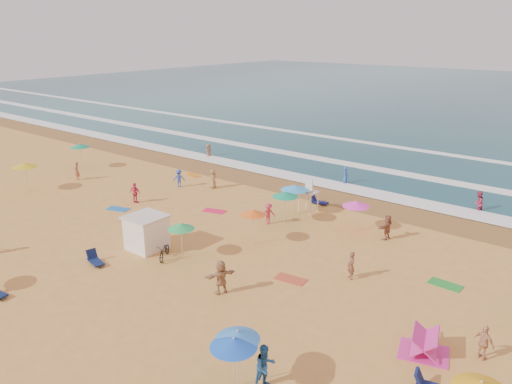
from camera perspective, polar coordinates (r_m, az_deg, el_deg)
The scene contains 11 objects.
ground at distance 31.69m, azimuth -4.57°, elevation -5.78°, with size 220.00×220.00×0.00m, color gold.
wet_sand at distance 41.07m, azimuth 7.33°, elevation -0.18°, with size 220.00×220.00×0.00m, color olive.
surf_foam at distance 48.53m, azimuth 12.77°, elevation 2.51°, with size 200.00×18.70×0.05m.
cabana at distance 31.15m, azimuth -12.40°, elevation -4.61°, with size 2.00×2.00×2.00m, color white.
cabana_roof at distance 30.76m, azimuth -12.53°, elevation -2.79°, with size 2.20×2.20×0.12m, color silver.
bicycle at distance 29.83m, azimuth -10.42°, elevation -6.64°, with size 0.62×1.78×0.94m, color black.
lifeguard_stand at distance 36.58m, azimuth 6.03°, elevation -0.72°, with size 1.20×1.20×2.10m, color white, non-canonical shape.
beach_umbrellas at distance 28.95m, azimuth -4.02°, elevation -3.56°, with size 42.90×27.65×0.82m.
loungers at distance 24.90m, azimuth -1.60°, elevation -12.41°, with size 61.45×24.16×0.34m.
towels at distance 28.51m, azimuth -5.27°, elevation -8.63°, with size 52.39×27.28×0.03m.
beachgoers at distance 33.73m, azimuth 0.70°, elevation -2.75°, with size 42.78×27.66×2.12m.
Camera 1 is at (19.87, -21.08, 12.84)m, focal length 35.00 mm.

